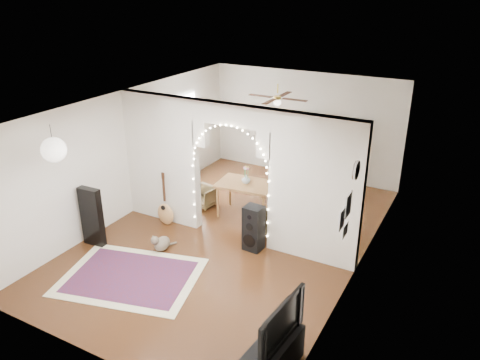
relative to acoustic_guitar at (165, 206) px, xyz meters
The scene contains 25 objects.
floor 1.55m from the acoustic_guitar, ahead, with size 7.50×7.50×0.00m, color black.
ceiling 2.71m from the acoustic_guitar, ahead, with size 5.00×7.50×0.02m, color white.
wall_back 4.36m from the acoustic_guitar, 69.85° to the left, with size 5.00×0.02×2.70m, color silver.
wall_front 3.90m from the acoustic_guitar, 67.25° to the right, with size 5.00×0.02×2.70m, color silver.
wall_left 1.40m from the acoustic_guitar, 166.39° to the left, with size 0.02×7.50×2.70m, color silver.
wall_right 4.08m from the acoustic_guitar, ahead, with size 0.02×7.50×2.70m, color silver.
divider_wall 1.79m from the acoustic_guitar, ahead, with size 5.00×0.20×2.70m.
fairy_lights 1.85m from the acoustic_guitar, ahead, with size 1.64×0.04×1.60m, color #FFEABF, non-canonical shape.
window 2.52m from the acoustic_guitar, 116.06° to the left, with size 0.04×1.20×1.40m, color white.
wall_clock 4.30m from the acoustic_guitar, ahead, with size 0.31×0.31×0.03m, color white.
picture_frames 4.16m from the acoustic_guitar, 10.76° to the right, with size 0.02×0.50×0.70m, color white, non-canonical shape.
paper_lantern 2.85m from the acoustic_guitar, 101.38° to the right, with size 0.40×0.40×0.40m, color white.
ceiling_fan 3.33m from the acoustic_guitar, 56.89° to the left, with size 1.10×1.10×0.30m, color #AF953A, non-canonical shape.
area_rug 1.99m from the acoustic_guitar, 71.57° to the right, with size 2.28×1.72×0.02m, color maroon.
guitar_case 1.50m from the acoustic_guitar, 119.41° to the right, with size 0.45×0.15×1.18m, color black.
acoustic_guitar is the anchor object (origin of this frame).
tabby_cat 1.07m from the acoustic_guitar, 57.97° to the right, with size 0.34×0.56×0.37m.
floor_speaker 2.05m from the acoustic_guitar, ahead, with size 0.37×0.33×0.89m.
media_console 4.50m from the acoustic_guitar, 35.42° to the right, with size 0.40×1.00×0.50m, color black.
tv 4.52m from the acoustic_guitar, 35.42° to the right, with size 1.07×0.14×0.62m, color black.
bookcase 4.29m from the acoustic_guitar, 61.44° to the left, with size 1.63×0.41×1.67m, color #C7B090.
dining_table 1.75m from the acoustic_guitar, 42.78° to the left, with size 1.26×0.90×0.76m.
flower_vase 1.79m from the acoustic_guitar, 42.78° to the left, with size 0.18×0.18×0.19m, color silver.
dining_chair_left 1.17m from the acoustic_guitar, 79.23° to the left, with size 0.49×0.50×0.46m, color brown.
dining_chair_right 2.31m from the acoustic_guitar, 18.67° to the left, with size 0.50×0.51×0.47m, color brown.
Camera 1 is at (4.03, -7.16, 4.70)m, focal length 35.00 mm.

